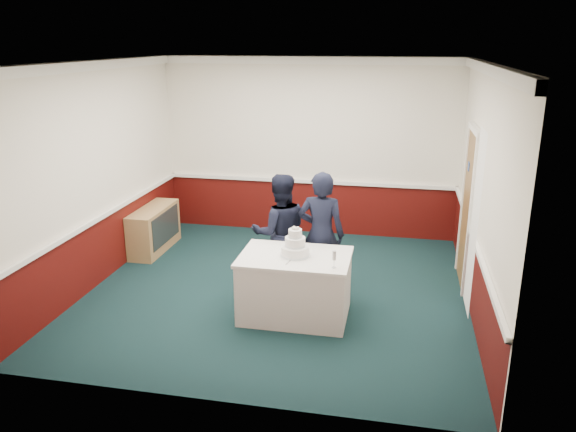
% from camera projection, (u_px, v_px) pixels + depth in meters
% --- Properties ---
extents(ground, '(5.00, 5.00, 0.00)m').
position_uv_depth(ground, '(278.00, 290.00, 7.62)').
color(ground, black).
rests_on(ground, ground).
extents(room_shell, '(5.00, 5.00, 3.00)m').
position_uv_depth(room_shell, '(293.00, 139.00, 7.58)').
color(room_shell, white).
rests_on(room_shell, ground).
extents(sideboard, '(0.41, 1.20, 0.70)m').
position_uv_depth(sideboard, '(154.00, 229.00, 8.99)').
color(sideboard, tan).
rests_on(sideboard, ground).
extents(cake_table, '(1.32, 0.92, 0.79)m').
position_uv_depth(cake_table, '(295.00, 285.00, 6.81)').
color(cake_table, white).
rests_on(cake_table, ground).
extents(wedding_cake, '(0.35, 0.35, 0.36)m').
position_uv_depth(wedding_cake, '(295.00, 247.00, 6.66)').
color(wedding_cake, white).
rests_on(wedding_cake, cake_table).
extents(cake_knife, '(0.06, 0.22, 0.00)m').
position_uv_depth(cake_knife, '(289.00, 261.00, 6.51)').
color(cake_knife, silver).
rests_on(cake_knife, cake_table).
extents(champagne_flute, '(0.05, 0.05, 0.21)m').
position_uv_depth(champagne_flute, '(334.00, 256.00, 6.30)').
color(champagne_flute, silver).
rests_on(champagne_flute, cake_table).
extents(person_man, '(0.93, 0.83, 1.60)m').
position_uv_depth(person_man, '(280.00, 232.00, 7.47)').
color(person_man, black).
rests_on(person_man, ground).
extents(person_woman, '(0.63, 0.43, 1.68)m').
position_uv_depth(person_woman, '(321.00, 235.00, 7.27)').
color(person_woman, black).
rests_on(person_woman, ground).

